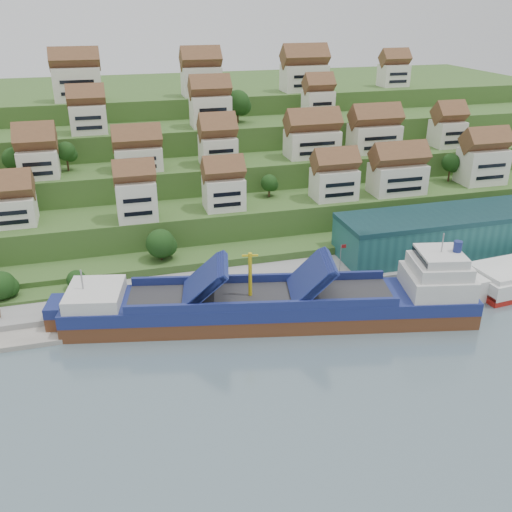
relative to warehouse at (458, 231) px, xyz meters
name	(u,v)px	position (x,y,z in m)	size (l,w,h in m)	color
ground	(275,320)	(-52.00, -17.00, -7.20)	(300.00, 300.00, 0.00)	slate
quay	(338,272)	(-32.00, -2.00, -6.10)	(180.00, 14.00, 2.20)	gray
hillside	(189,148)	(-52.00, 86.55, 3.46)	(260.00, 128.00, 31.00)	#2D4C1E
hillside_village	(209,137)	(-53.00, 43.15, 16.96)	(160.14, 62.28, 29.70)	silver
hillside_trees	(178,183)	(-64.35, 27.23, 9.30)	(143.98, 62.56, 31.97)	#1B4015
warehouse	(458,231)	(0.00, 0.00, 0.00)	(60.00, 15.00, 10.00)	#225D5C
flagpole	(341,259)	(-33.89, -7.00, -0.32)	(1.28, 0.16, 8.00)	gray
cargo_ship	(282,305)	(-50.75, -17.58, -3.81)	(81.63, 28.93, 17.95)	#5A311B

